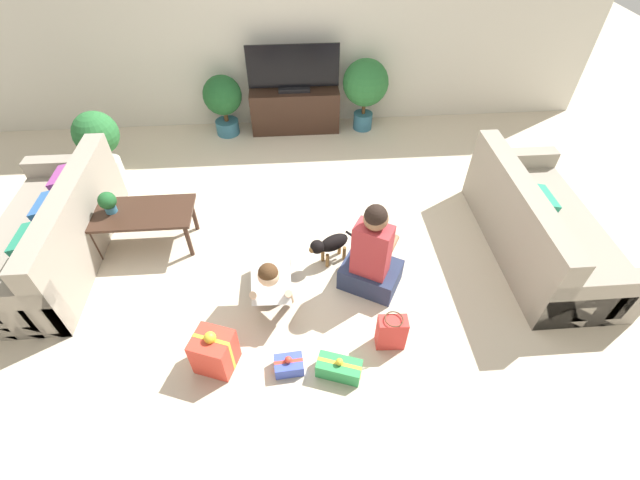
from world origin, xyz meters
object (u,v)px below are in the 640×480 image
object	(u,v)px
tv	(293,71)
potted_plant_corner_left	(98,139)
gift_bag_a	(391,332)
tabletop_plant	(108,202)
coffee_table	(140,216)
gift_box_a	(289,365)
gift_box_b	(214,351)
person_kneeling	(273,274)
sofa_right	(538,228)
tv_console	(295,110)
potted_plant_back_right	(365,85)
dog	(330,245)
gift_box_c	(339,368)
sofa_left	(53,236)
person_sitting	(372,258)
potted_plant_back_left	(223,99)

from	to	relation	value
tv	potted_plant_corner_left	bearing A→B (deg)	-156.22
gift_bag_a	tabletop_plant	xyz separation A→B (m)	(-2.53, 1.40, 0.39)
coffee_table	gift_box_a	distance (m)	2.12
gift_box_b	tabletop_plant	world-z (taller)	tabletop_plant
person_kneeling	gift_bag_a	distance (m)	1.13
sofa_right	tv_console	size ratio (longest dim) A/B	1.62
gift_box_a	gift_bag_a	world-z (taller)	gift_bag_a
sofa_right	tabletop_plant	bearing A→B (deg)	84.73
potted_plant_back_right	gift_bag_a	distance (m)	3.59
tv	gift_box_b	bearing A→B (deg)	-101.72
person_kneeling	dog	size ratio (longest dim) A/B	1.73
tv_console	potted_plant_corner_left	bearing A→B (deg)	-156.22
dog	tabletop_plant	xyz separation A→B (m)	(-2.11, 0.42, 0.32)
gift_box_c	tabletop_plant	world-z (taller)	tabletop_plant
potted_plant_corner_left	tabletop_plant	world-z (taller)	potted_plant_corner_left
sofa_left	sofa_right	bearing A→B (deg)	87.12
tv	person_sitting	size ratio (longest dim) A/B	1.20
person_sitting	tabletop_plant	distance (m)	2.57
dog	gift_bag_a	world-z (taller)	gift_bag_a
person_sitting	tv_console	bearing A→B (deg)	-49.07
person_sitting	sofa_right	bearing A→B (deg)	-138.68
person_kneeling	dog	xyz separation A→B (m)	(0.54, 0.42, -0.09)
potted_plant_corner_left	potted_plant_back_right	bearing A→B (deg)	16.47
coffee_table	gift_box_c	world-z (taller)	coffee_table
coffee_table	gift_box_c	bearing A→B (deg)	-41.78
gift_box_c	gift_bag_a	size ratio (longest dim) A/B	1.06
gift_box_a	gift_bag_a	bearing A→B (deg)	11.44
gift_box_c	potted_plant_back_right	bearing A→B (deg)	78.89
tv	gift_box_b	distance (m)	3.81
tv_console	person_sitting	xyz separation A→B (m)	(0.59, -2.95, 0.09)
tv	person_sitting	bearing A→B (deg)	-78.62
potted_plant_back_right	potted_plant_back_left	world-z (taller)	potted_plant_back_right
coffee_table	tabletop_plant	xyz separation A→B (m)	(-0.26, 0.03, 0.17)
coffee_table	gift_box_b	bearing A→B (deg)	-60.19
tv_console	person_sitting	size ratio (longest dim) A/B	1.21
tv_console	potted_plant_back_left	world-z (taller)	potted_plant_back_left
potted_plant_back_right	potted_plant_back_left	size ratio (longest dim) A/B	1.19
gift_box_c	gift_bag_a	world-z (taller)	gift_bag_a
sofa_right	potted_plant_back_right	bearing A→B (deg)	28.53
tv_console	gift_box_b	size ratio (longest dim) A/B	2.81
person_kneeling	gift_box_a	xyz separation A→B (m)	(0.11, -0.74, -0.26)
sofa_right	dog	bearing A→B (deg)	90.88
person_sitting	gift_box_b	bearing A→B (deg)	57.90
sofa_left	gift_box_c	xyz separation A→B (m)	(2.65, -1.49, -0.21)
potted_plant_back_right	dog	world-z (taller)	potted_plant_back_right
tv_console	gift_box_c	distance (m)	3.85
potted_plant_back_left	person_kneeling	xyz separation A→B (m)	(0.66, -2.98, -0.18)
dog	gift_box_a	size ratio (longest dim) A/B	1.90
tv	gift_bag_a	xyz separation A→B (m)	(0.67, -3.60, -0.67)
gift_box_b	gift_bag_a	world-z (taller)	gift_box_b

